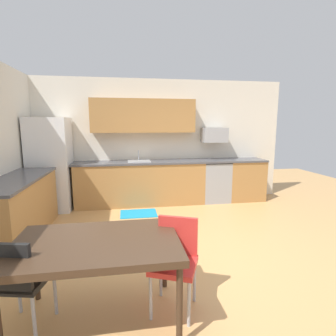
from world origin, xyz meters
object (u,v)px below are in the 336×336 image
at_px(oven_range, 214,181).
at_px(microwave, 214,135).
at_px(dining_table, 97,247).
at_px(refrigerator, 51,165).
at_px(chair_near_table, 175,256).
at_px(chair_far_side, 18,278).

height_order(oven_range, microwave, microwave).
bearing_deg(dining_table, oven_range, 56.83).
bearing_deg(refrigerator, chair_near_table, -59.41).
bearing_deg(chair_near_table, microwave, 65.92).
relative_size(chair_near_table, chair_far_side, 1.00).
distance_m(oven_range, dining_table, 4.08).
bearing_deg(dining_table, chair_near_table, 6.66).
xyz_separation_m(refrigerator, chair_far_side, (0.60, -3.39, -0.42)).
bearing_deg(microwave, refrigerator, -177.02).
bearing_deg(oven_range, microwave, 90.00).
bearing_deg(dining_table, refrigerator, 110.19).
bearing_deg(chair_near_table, oven_range, 65.28).
height_order(dining_table, chair_far_side, chair_far_side).
bearing_deg(chair_far_side, chair_near_table, 6.16).
height_order(chair_near_table, chair_far_side, same).
bearing_deg(chair_near_table, chair_far_side, -173.84).
distance_m(chair_near_table, chair_far_side, 1.33).
relative_size(oven_range, dining_table, 0.65).
bearing_deg(refrigerator, microwave, 2.98).
relative_size(oven_range, microwave, 1.69).
height_order(dining_table, chair_near_table, chair_near_table).
height_order(refrigerator, chair_near_table, refrigerator).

